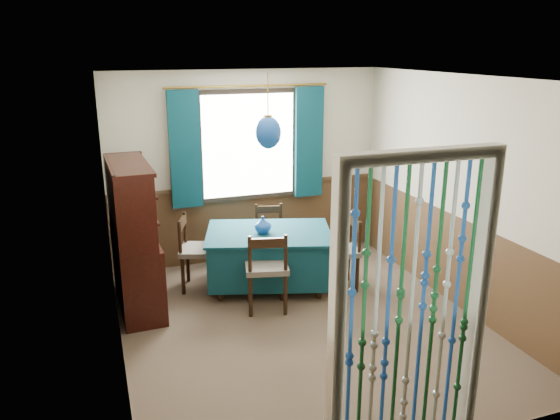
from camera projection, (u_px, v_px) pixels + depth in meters
name	position (u px, v px, depth m)	size (l,w,h in m)	color
floor	(302.00, 324.00, 5.68)	(4.00, 4.00, 0.00)	brown
ceiling	(305.00, 77.00, 4.96)	(4.00, 4.00, 0.00)	silver
wall_back	(247.00, 168.00, 7.13)	(3.60, 3.60, 0.00)	beige
wall_front	(418.00, 293.00, 3.51)	(3.60, 3.60, 0.00)	beige
wall_left	(112.00, 228.00, 4.75)	(4.00, 4.00, 0.00)	beige
wall_right	(459.00, 193.00, 5.88)	(4.00, 4.00, 0.00)	beige
wainscot_back	(249.00, 222.00, 7.33)	(3.60, 3.60, 0.00)	#4A311C
wainscot_front	(409.00, 392.00, 3.74)	(3.60, 3.60, 0.00)	#4A311C
wainscot_left	(121.00, 306.00, 4.97)	(4.00, 4.00, 0.00)	#4A311C
wainscot_right	(451.00, 258.00, 6.10)	(4.00, 4.00, 0.00)	#4A311C
window	(248.00, 145.00, 6.99)	(1.32, 0.12, 1.42)	black
doorway	(411.00, 317.00, 3.62)	(1.16, 0.12, 2.18)	silver
dining_table	(269.00, 255.00, 6.45)	(1.67, 1.38, 0.69)	#0C333D
chair_near	(267.00, 268.00, 5.85)	(0.54, 0.52, 0.91)	black
chair_far	(270.00, 234.00, 7.07)	(0.47, 0.46, 0.81)	black
chair_left	(196.00, 250.00, 6.40)	(0.54, 0.55, 0.89)	black
chair_right	(342.00, 251.00, 6.43)	(0.47, 0.48, 0.87)	black
sideboard	(135.00, 257.00, 5.93)	(0.48, 1.26, 1.62)	black
pendant_lamp	(268.00, 132.00, 6.03)	(0.29, 0.29, 0.83)	olive
vase_table	(263.00, 225.00, 6.31)	(0.18, 0.18, 0.19)	navy
bowl_shelf	(139.00, 214.00, 5.54)	(0.22, 0.22, 0.05)	beige
vase_sideboard	(136.00, 221.00, 6.10)	(0.16, 0.16, 0.17)	beige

